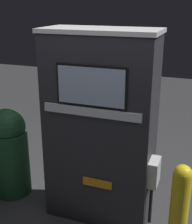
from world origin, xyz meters
TOP-DOWN VIEW (x-y plane):
  - gas_pump at (0.00, 0.24)m, footprint 1.16×0.52m
  - safety_bollard at (0.86, -0.29)m, footprint 0.15×0.15m
  - trash_bin at (-1.12, 0.25)m, footprint 0.43×0.43m

SIDE VIEW (x-z plane):
  - trash_bin at x=-1.12m, z-range 0.01..1.06m
  - safety_bollard at x=0.86m, z-range 0.03..1.04m
  - gas_pump at x=0.00m, z-range 0.00..1.96m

